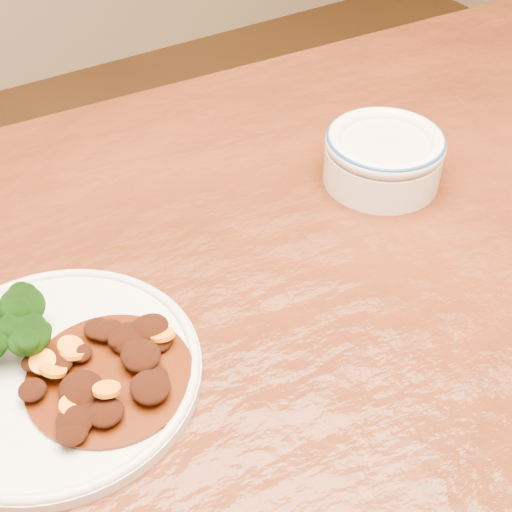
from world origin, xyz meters
TOP-DOWN VIEW (x-y plane):
  - dining_table at (0.00, 0.00)m, footprint 1.55×0.98m
  - dinner_plate at (-0.25, 0.05)m, footprint 0.24×0.24m
  - mince_stew at (-0.21, 0.02)m, footprint 0.14×0.14m
  - dip_bowl at (0.16, 0.13)m, footprint 0.13×0.13m

SIDE VIEW (x-z plane):
  - dining_table at x=0.00m, z-range 0.30..1.05m
  - dinner_plate at x=-0.25m, z-range 0.75..0.77m
  - mince_stew at x=-0.21m, z-range 0.76..0.78m
  - dip_bowl at x=0.16m, z-range 0.75..0.81m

